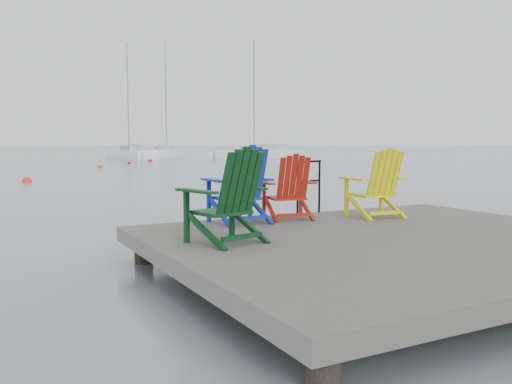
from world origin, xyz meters
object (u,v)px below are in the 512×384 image
chair_yellow (377,184)px  chair_green (229,196)px  sailboat_mid (166,154)px  buoy_a (27,182)px  sailboat_far (259,155)px  buoy_d (150,161)px  chair_red (289,187)px  buoy_c (129,164)px  chair_blue (241,185)px  handrail (309,181)px  buoy_b (100,167)px  sailboat_near (131,155)px

chair_yellow → chair_green: bearing=-158.3°
sailboat_mid → buoy_a: size_ratio=30.47×
sailboat_far → buoy_d: size_ratio=29.51×
sailboat_mid → buoy_d: sailboat_mid is taller
buoy_d → chair_red: bearing=-103.8°
buoy_a → buoy_c: size_ratio=1.31×
chair_blue → buoy_c: (7.36, 34.09, -1.07)m
chair_yellow → buoy_d: chair_yellow is taller
chair_blue → buoy_c: 34.89m
handrail → buoy_b: (2.60, 28.88, -1.04)m
chair_yellow → buoy_d: size_ratio=2.71×
chair_green → buoy_c: 36.39m
chair_yellow → buoy_a: bearing=106.8°
sailboat_mid → buoy_c: (-8.20, -15.73, -0.35)m
sailboat_far → buoy_b: (-17.85, -10.89, -0.36)m
handrail → chair_blue: 1.61m
buoy_a → buoy_c: buoy_a is taller
buoy_a → handrail: bearing=-80.3°
chair_red → buoy_b: (3.28, 29.35, -1.00)m
chair_green → sailboat_mid: 53.73m
buoy_a → buoy_c: bearing=62.1°
handrail → buoy_a: handrail is taller
chair_red → buoy_c: (6.51, 34.07, -1.00)m
chair_green → chair_red: size_ratio=1.12×
buoy_b → buoy_c: bearing=55.6°
chair_green → sailboat_near: 49.18m
sailboat_far → buoy_a: (-23.38, -22.70, -0.36)m
chair_green → buoy_c: bearing=62.8°
chair_blue → sailboat_near: size_ratio=0.10×
chair_red → handrail: bearing=47.6°
chair_blue → buoy_a: 17.65m
sailboat_far → buoy_d: bearing=125.2°
sailboat_near → chair_blue: bearing=-110.4°
chair_green → chair_yellow: (3.02, 0.87, -0.02)m
chair_green → chair_blue: (0.83, 1.35, 0.00)m
chair_blue → chair_yellow: (2.19, -0.47, -0.02)m
chair_yellow → sailboat_far: sailboat_far is taller
chair_red → buoy_a: (-2.25, 17.55, -1.00)m
handrail → sailboat_far: 44.72m
buoy_a → chair_green: bearing=-88.3°
sailboat_near → sailboat_far: 12.78m
handrail → chair_yellow: chair_yellow is taller
chair_green → sailboat_near: size_ratio=0.10×
buoy_b → buoy_d: (5.94, 8.27, 0.00)m
sailboat_mid → buoy_a: 36.44m
sailboat_near → buoy_a: bearing=-120.2°
chair_yellow → buoy_a: (-3.59, 18.04, -1.05)m
handrail → chair_yellow: (0.66, -0.97, 0.01)m
chair_red → buoy_a: bearing=109.7°
chair_blue → buoy_b: size_ratio=3.41×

